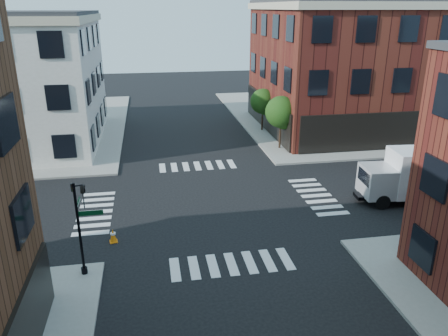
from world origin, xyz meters
TOP-DOWN VIEW (x-y plane):
  - ground at (0.00, 0.00)m, footprint 120.00×120.00m
  - sidewalk_ne at (21.00, 21.00)m, footprint 30.00×30.00m
  - building_ne at (20.50, 16.00)m, footprint 25.00×16.00m
  - tree_near at (7.56, 9.98)m, footprint 2.69×2.69m
  - tree_far at (7.56, 15.98)m, footprint 2.43×2.43m
  - signal_pole at (-6.72, -6.68)m, footprint 1.29×1.24m
  - box_truck at (13.13, -1.84)m, footprint 7.60×2.86m
  - traffic_cone at (-5.70, -3.84)m, footprint 0.46×0.46m

SIDE VIEW (x-z plane):
  - ground at x=0.00m, z-range 0.00..0.00m
  - sidewalk_ne at x=21.00m, z-range 0.00..0.15m
  - traffic_cone at x=-5.70m, z-range -0.01..0.73m
  - box_truck at x=13.13m, z-range 0.07..3.44m
  - signal_pole at x=-6.72m, z-range 0.56..5.16m
  - tree_far at x=7.56m, z-range 0.84..4.91m
  - tree_near at x=7.56m, z-range 0.91..5.41m
  - building_ne at x=20.50m, z-range 0.00..12.00m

